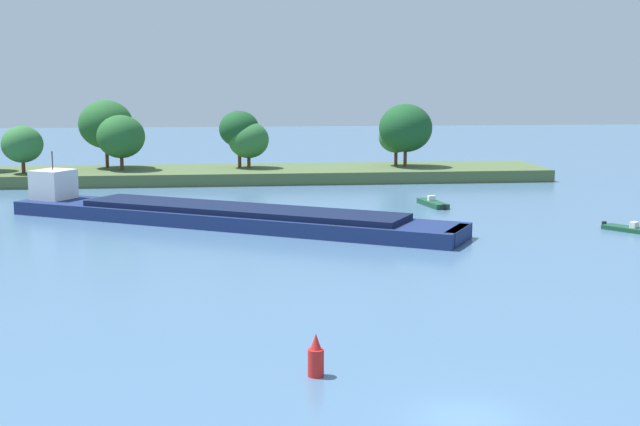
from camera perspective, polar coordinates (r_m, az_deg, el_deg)
ground_plane at (r=33.13m, az=9.91°, el=-13.56°), size 400.00×400.00×0.00m
treeline_island at (r=107.61m, az=-6.94°, el=3.97°), size 77.90×12.70×10.06m
small_motorboat at (r=75.63m, az=20.13°, el=-1.01°), size 3.83×4.54×0.86m
fishing_skiff at (r=85.97m, az=7.60°, el=0.65°), size 2.23×5.51×1.01m
cargo_barge at (r=74.88m, az=-6.96°, el=-0.08°), size 39.65×26.79×5.83m
channel_buoy_red at (r=36.83m, az=-0.28°, el=-9.73°), size 0.70×0.70×1.90m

